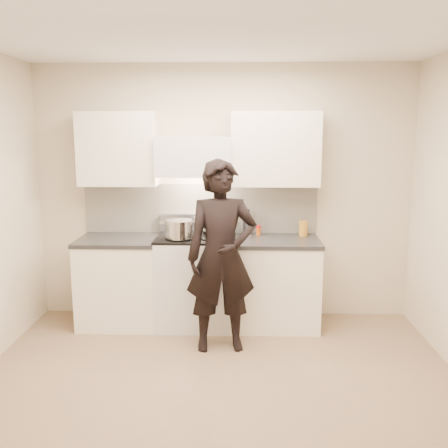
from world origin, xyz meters
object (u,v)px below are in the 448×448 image
at_px(counter_right, 274,282).
at_px(wok, 213,222).
at_px(person, 221,257).
at_px(stove, 194,280).
at_px(utensil_crock, 248,226).

relative_size(counter_right, wok, 1.78).
xyz_separation_m(wok, person, (0.11, -0.69, -0.19)).
bearing_deg(stove, counter_right, 0.00).
xyz_separation_m(wok, utensil_crock, (0.36, 0.14, -0.07)).
relative_size(stove, counter_right, 1.04).
bearing_deg(utensil_crock, wok, -158.27).
bearing_deg(utensil_crock, person, -106.86).
xyz_separation_m(stove, wok, (0.20, 0.10, 0.60)).
distance_m(stove, counter_right, 0.83).
xyz_separation_m(utensil_crock, person, (-0.25, -0.83, -0.12)).
distance_m(stove, person, 0.78).
xyz_separation_m(stove, person, (0.31, -0.59, 0.41)).
relative_size(wok, person, 0.29).
distance_m(stove, utensil_crock, 0.81).
height_order(counter_right, utensil_crock, utensil_crock).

